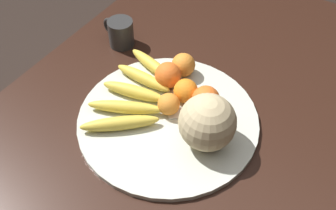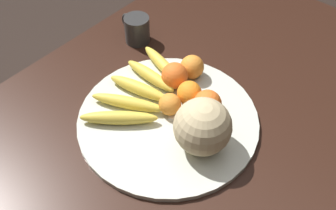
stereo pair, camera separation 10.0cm
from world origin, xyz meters
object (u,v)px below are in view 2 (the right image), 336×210
at_px(melon, 203,127).
at_px(kitchen_table, 163,154).
at_px(orange_front_left, 175,76).
at_px(ceramic_mug, 136,29).
at_px(orange_front_right, 192,67).
at_px(orange_back_right, 189,93).
at_px(fruit_bowl, 168,119).
at_px(produce_tag, 184,114).
at_px(orange_mid_center, 207,104).
at_px(orange_back_left, 170,104).
at_px(banana_bunch, 140,90).

bearing_deg(melon, kitchen_table, 104.85).
bearing_deg(orange_front_left, ceramic_mug, 68.20).
bearing_deg(orange_front_right, kitchen_table, -161.77).
bearing_deg(orange_back_right, kitchen_table, -174.78).
distance_m(fruit_bowl, produce_tag, 0.04).
bearing_deg(kitchen_table, orange_mid_center, -23.56).
bearing_deg(orange_back_left, ceramic_mug, 58.24).
relative_size(orange_front_right, orange_back_right, 1.03).
xyz_separation_m(kitchen_table, orange_front_right, (0.21, 0.07, 0.14)).
relative_size(orange_mid_center, orange_back_left, 1.27).
bearing_deg(orange_back_right, orange_front_right, 33.76).
height_order(kitchen_table, produce_tag, produce_tag).
relative_size(melon, produce_tag, 1.67).
bearing_deg(kitchen_table, fruit_bowl, 22.18).
bearing_deg(kitchen_table, orange_front_left, 29.24).
relative_size(kitchen_table, melon, 11.83).
relative_size(orange_back_right, produce_tag, 0.79).
height_order(melon, produce_tag, melon).
xyz_separation_m(fruit_bowl, produce_tag, (0.04, -0.03, 0.01)).
height_order(kitchen_table, ceramic_mug, ceramic_mug).
relative_size(melon, orange_back_left, 2.36).
height_order(kitchen_table, melon, melon).
xyz_separation_m(melon, ceramic_mug, (0.21, 0.42, -0.04)).
bearing_deg(orange_mid_center, produce_tag, 134.62).
distance_m(orange_back_left, orange_back_right, 0.06).
bearing_deg(orange_front_left, kitchen_table, -150.76).
xyz_separation_m(melon, orange_back_right, (0.10, 0.11, -0.04)).
height_order(fruit_bowl, orange_back_left, orange_back_left).
height_order(orange_front_right, ceramic_mug, ceramic_mug).
xyz_separation_m(produce_tag, ceramic_mug, (0.16, 0.33, 0.03)).
bearing_deg(orange_mid_center, ceramic_mug, 71.70).
relative_size(kitchen_table, orange_front_left, 22.42).
distance_m(orange_back_right, ceramic_mug, 0.33).
relative_size(fruit_bowl, orange_front_right, 6.97).
xyz_separation_m(orange_front_right, orange_back_left, (-0.15, -0.04, -0.00)).
bearing_deg(orange_mid_center, orange_back_right, 86.27).
xyz_separation_m(orange_front_right, orange_mid_center, (-0.09, -0.12, 0.00)).
xyz_separation_m(kitchen_table, ceramic_mug, (0.24, 0.32, 0.13)).
height_order(orange_mid_center, produce_tag, orange_mid_center).
height_order(orange_front_right, produce_tag, orange_front_right).
bearing_deg(orange_front_right, produce_tag, -149.62).
relative_size(orange_front_left, ceramic_mug, 0.65).
bearing_deg(ceramic_mug, orange_front_right, -97.32).
relative_size(orange_front_left, orange_back_left, 1.25).
xyz_separation_m(melon, orange_front_left, (0.12, 0.18, -0.03)).
height_order(melon, orange_front_left, melon).
bearing_deg(banana_bunch, ceramic_mug, -56.39).
bearing_deg(ceramic_mug, orange_front_left, -111.80).
distance_m(kitchen_table, ceramic_mug, 0.42).
relative_size(kitchen_table, orange_mid_center, 22.08).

